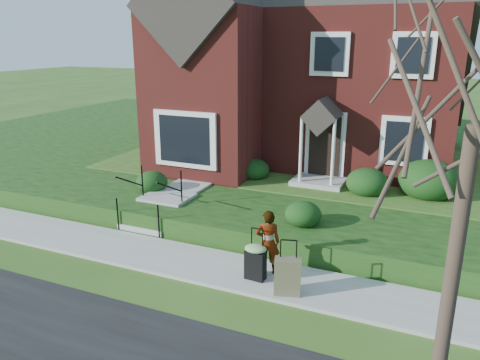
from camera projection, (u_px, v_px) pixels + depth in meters
The scene contains 11 objects.
ground at pixel (207, 267), 10.80m from camera, with size 120.00×120.00×0.00m, color #2D5119.
sidewalk at pixel (207, 266), 10.78m from camera, with size 60.00×1.60×0.08m, color #9E9B93.
terrace at pixel (422, 162), 18.72m from camera, with size 44.00×20.00×0.60m, color #12360E.
walkway at pixel (210, 174), 15.95m from camera, with size 1.20×6.00×0.06m, color #9E9B93.
main_house at pixel (316, 33), 17.76m from camera, with size 10.40×10.20×9.40m.
front_steps at pixel (159, 207), 13.23m from camera, with size 1.40×2.02×1.50m.
foundation_shrubs at pixel (322, 174), 14.28m from camera, with size 9.98×4.89×1.22m.
woman at pixel (268, 242), 10.16m from camera, with size 0.54×0.35×1.47m, color #999999.
suitcase_black at pixel (255, 260), 9.99m from camera, with size 0.50×0.42×1.16m.
suitcase_olive at pixel (288, 276), 9.43m from camera, with size 0.59×0.43×1.15m.
tree_verge at pixel (479, 94), 5.73m from camera, with size 4.42×4.42×6.31m.
Camera 1 is at (4.61, -8.61, 5.08)m, focal length 35.00 mm.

